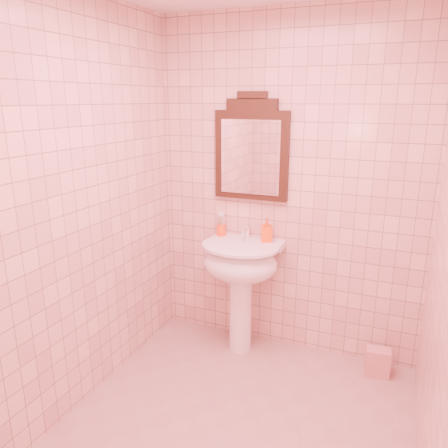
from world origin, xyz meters
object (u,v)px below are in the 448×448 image
at_px(toothbrush_cup, 221,230).
at_px(soap_dispenser, 267,230).
at_px(towel, 378,362).
at_px(mirror, 251,151).
at_px(pedestal_sink, 240,270).

xyz_separation_m(toothbrush_cup, soap_dispenser, (0.37, -0.01, 0.04)).
bearing_deg(towel, mirror, 171.78).
distance_m(pedestal_sink, mirror, 0.89).
distance_m(pedestal_sink, towel, 1.17).
xyz_separation_m(soap_dispenser, towel, (0.87, -0.09, -0.85)).
bearing_deg(soap_dispenser, toothbrush_cup, 156.92).
height_order(soap_dispenser, towel, soap_dispenser).
xyz_separation_m(toothbrush_cup, towel, (1.24, -0.10, -0.81)).
relative_size(pedestal_sink, soap_dispenser, 4.85).
height_order(pedestal_sink, towel, pedestal_sink).
relative_size(pedestal_sink, towel, 4.28).
xyz_separation_m(pedestal_sink, toothbrush_cup, (-0.22, 0.15, 0.25)).
relative_size(mirror, towel, 3.86).
distance_m(mirror, soap_dispenser, 0.60).
bearing_deg(soap_dispenser, pedestal_sink, -158.80).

